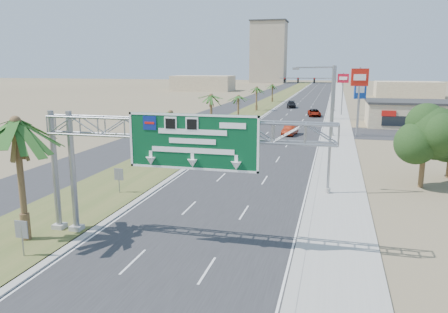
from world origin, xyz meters
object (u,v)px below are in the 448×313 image
object	(u,v)px
store_building	(423,115)
pole_sign_blue	(360,92)
pole_sign_red_near	(359,82)
sign_gantry	(168,138)
palm_near	(15,122)
pole_sign_red_far	(343,82)
signal_mast	(322,94)
car_mid_lane	(290,130)
car_right_lane	(314,113)
car_left_lane	(245,138)
car_far	(291,105)

from	to	relation	value
store_building	pole_sign_blue	xyz separation A→B (m)	(-10.49, -3.84, 3.88)
store_building	pole_sign_red_near	world-z (taller)	pole_sign_red_near
sign_gantry	pole_sign_red_near	world-z (taller)	pole_sign_red_near
palm_near	pole_sign_red_far	xyz separation A→B (m)	(18.20, 72.03, -0.14)
signal_mast	palm_near	bearing A→B (deg)	-102.66
store_building	car_mid_lane	size ratio (longest dim) A/B	3.98
car_right_lane	car_left_lane	bearing A→B (deg)	-109.37
palm_near	car_right_lane	size ratio (longest dim) A/B	1.65
car_mid_lane	car_right_lane	xyz separation A→B (m)	(2.20, 25.63, -0.04)
sign_gantry	store_building	world-z (taller)	sign_gantry
pole_sign_blue	pole_sign_red_near	bearing A→B (deg)	-93.81
palm_near	car_left_lane	distance (m)	35.18
car_right_lane	car_far	bearing A→B (deg)	102.08
store_building	car_left_lane	distance (m)	34.82
palm_near	signal_mast	bearing A→B (deg)	77.34
car_left_lane	pole_sign_blue	distance (m)	25.43
car_mid_lane	pole_sign_blue	xyz separation A→B (m)	(10.01, 10.78, 5.14)
store_building	car_left_lane	bearing A→B (deg)	-136.71
palm_near	store_building	world-z (taller)	palm_near
pole_sign_blue	pole_sign_red_far	world-z (taller)	pole_sign_red_far
store_building	pole_sign_blue	bearing A→B (deg)	-159.89
car_right_lane	pole_sign_red_far	bearing A→B (deg)	21.67
palm_near	car_far	bearing A→B (deg)	85.63
car_mid_lane	car_right_lane	bearing A→B (deg)	92.43
palm_near	pole_sign_blue	size ratio (longest dim) A/B	1.06
signal_mast	car_mid_lane	size ratio (longest dim) A/B	2.27
sign_gantry	palm_near	distance (m)	8.41
store_building	signal_mast	bearing A→B (deg)	160.46
car_left_lane	car_right_lane	distance (m)	35.57
signal_mast	store_building	distance (m)	18.08
store_building	pole_sign_red_near	xyz separation A→B (m)	(-11.16, -13.86, 5.77)
car_far	pole_sign_red_far	world-z (taller)	pole_sign_red_far
car_left_lane	car_mid_lane	xyz separation A→B (m)	(4.83, 9.24, -0.06)
palm_near	pole_sign_red_near	size ratio (longest dim) A/B	0.85
store_building	car_right_lane	size ratio (longest dim) A/B	3.57
signal_mast	pole_sign_red_near	bearing A→B (deg)	-74.04
car_left_lane	pole_sign_red_near	xyz separation A→B (m)	(14.17, 10.00, 6.96)
sign_gantry	car_mid_lane	bearing A→B (deg)	86.46
signal_mast	car_right_lane	world-z (taller)	signal_mast
sign_gantry	car_far	bearing A→B (deg)	91.05
sign_gantry	car_left_lane	size ratio (longest dim) A/B	3.52
signal_mast	pole_sign_blue	xyz separation A→B (m)	(6.34, -9.81, 1.03)
car_mid_lane	car_far	xyz separation A→B (m)	(-4.11, 42.88, 0.02)
car_right_lane	pole_sign_red_near	size ratio (longest dim) A/B	0.51
car_left_lane	pole_sign_red_near	bearing A→B (deg)	40.71
car_mid_lane	store_building	bearing A→B (deg)	42.82
car_far	pole_sign_red_far	distance (m)	19.33
pole_sign_red_near	car_far	bearing A→B (deg)	107.71
sign_gantry	store_building	size ratio (longest dim) A/B	0.93
signal_mast	car_left_lane	xyz separation A→B (m)	(-8.50, -29.83, -4.04)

